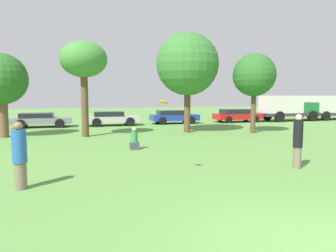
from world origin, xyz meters
The scene contains 15 objects.
ground_plane centered at (0.00, 0.00, 0.00)m, with size 120.00×120.00×0.00m, color #5B8E42.
person_thrower centered at (-5.10, 4.74, 0.87)m, with size 0.36×0.36×1.74m.
person_catcher centered at (3.25, 4.63, 0.92)m, with size 0.30×0.30×1.80m.
frisbee centered at (-1.26, 4.80, 2.21)m, with size 0.28×0.27×0.16m.
bystander_sitting centered at (-1.26, 9.75, 0.42)m, with size 0.40×0.34×1.01m.
tree_0 centered at (-7.84, 15.93, 3.32)m, with size 2.94×2.94×4.85m.
tree_1 centered at (-3.27, 14.88, 4.42)m, with size 2.72×2.72×5.57m.
tree_2 centered at (3.24, 15.25, 4.43)m, with size 4.06×4.06×6.49m.
tree_3 centered at (7.27, 13.78, 3.72)m, with size 2.75×2.75×5.12m.
parked_car_grey centered at (-6.47, 21.55, 0.61)m, with size 4.36×2.08×1.11m.
parked_car_silver centered at (-1.08, 21.42, 0.63)m, with size 4.24×2.10×1.15m.
parked_car_blue centered at (4.33, 21.74, 0.64)m, with size 4.17×1.87×1.17m.
parked_car_red centered at (10.45, 21.63, 0.63)m, with size 4.39×1.99×1.20m.
delivery_truck_green centered at (15.68, 21.39, 1.34)m, with size 5.97×2.20×2.44m.
delivery_truck_yellow centered at (21.19, 21.59, 1.33)m, with size 6.20×2.32×2.44m.
Camera 1 is at (-3.61, -3.67, 2.38)m, focal length 32.62 mm.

